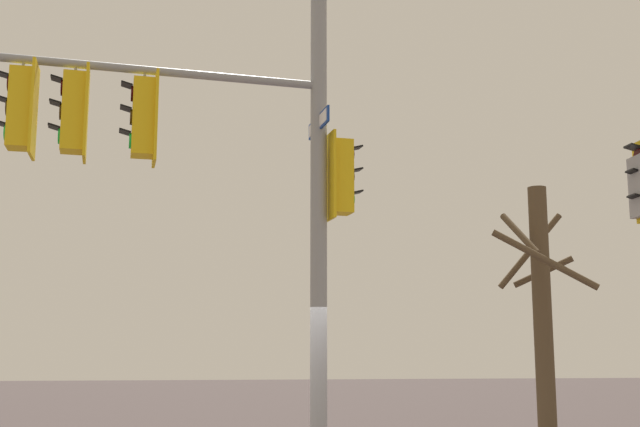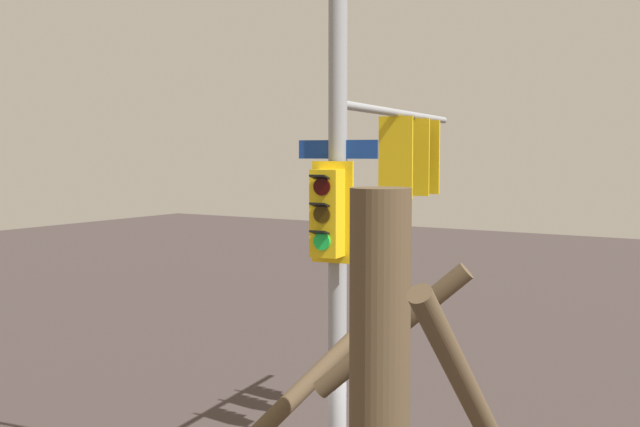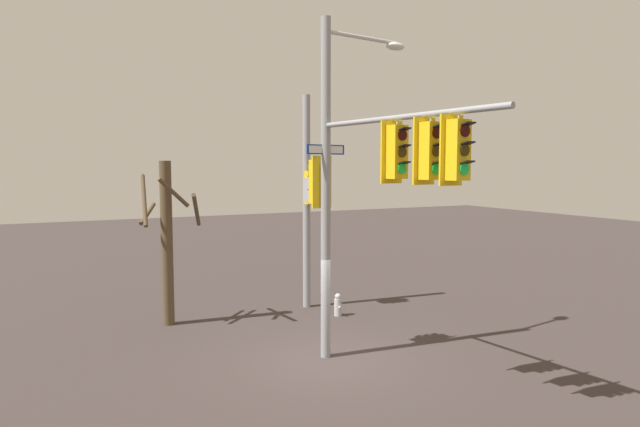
% 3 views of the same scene
% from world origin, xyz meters
% --- Properties ---
extents(main_signal_pole_assembly, '(5.93, 3.09, 8.39)m').
position_xyz_m(main_signal_pole_assembly, '(1.07, 0.33, 4.86)').
color(main_signal_pole_assembly, gray).
rests_on(main_signal_pole_assembly, ground).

